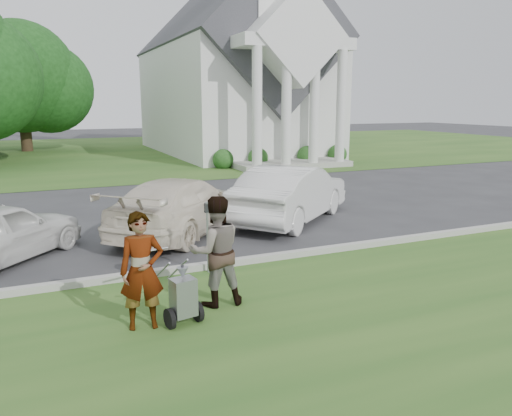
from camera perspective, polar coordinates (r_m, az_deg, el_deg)
ground at (r=9.98m, az=-2.71°, el=-7.72°), size 120.00×120.00×0.00m
grass_strip at (r=7.47m, az=5.84°, el=-14.77°), size 80.00×7.00×0.01m
church_lawn at (r=36.09m, az=-18.32°, el=6.01°), size 80.00×30.00×0.01m
curb at (r=10.44m, az=-3.80°, el=-6.40°), size 80.00×0.18×0.15m
church at (r=34.30m, az=-2.58°, el=16.25°), size 9.19×19.00×24.10m
tree_back at (r=38.80m, az=-25.28°, el=12.86°), size 9.61×7.60×8.89m
striping_cart at (r=7.81m, az=-8.34°, el=-10.17°), size 0.64×1.14×1.01m
person_left at (r=7.65m, az=-12.92°, el=-7.12°), size 0.70×0.51×1.79m
person_right at (r=8.32m, az=-4.62°, el=-5.03°), size 0.95×0.76×1.86m
parking_meter_near at (r=9.89m, az=-5.56°, el=-2.38°), size 0.10×0.09×1.45m
car_c at (r=13.09m, az=-8.54°, el=0.25°), size 4.95×5.08×1.46m
car_d at (r=14.35m, az=4.07°, el=1.70°), size 4.89×4.45×1.62m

